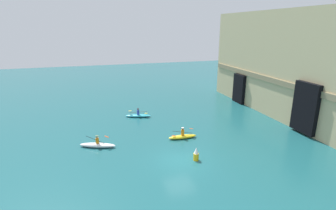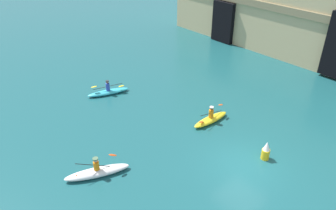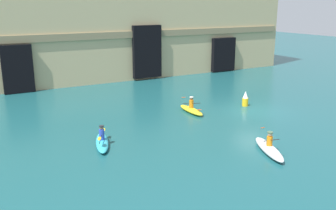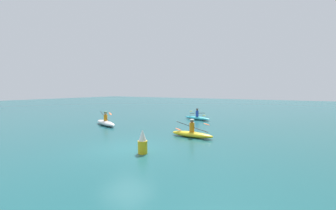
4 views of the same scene
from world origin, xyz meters
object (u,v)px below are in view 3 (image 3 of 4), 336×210
at_px(kayak_yellow, 191,109).
at_px(kayak_cyan, 102,142).
at_px(kayak_white, 269,148).
at_px(marker_buoy, 245,99).

relative_size(kayak_yellow, kayak_cyan, 0.90).
height_order(kayak_white, marker_buoy, kayak_white).
xyz_separation_m(kayak_cyan, kayak_white, (7.27, -5.25, 0.03)).
xyz_separation_m(kayak_cyan, marker_buoy, (12.28, 2.57, 0.32)).
distance_m(kayak_yellow, marker_buoy, 4.58).
bearing_deg(kayak_white, marker_buoy, 169.20).
bearing_deg(marker_buoy, kayak_yellow, 174.10).
height_order(kayak_cyan, marker_buoy, marker_buoy).
xyz_separation_m(kayak_yellow, kayak_white, (-0.46, -8.29, 0.00)).
bearing_deg(marker_buoy, kayak_white, -122.67).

